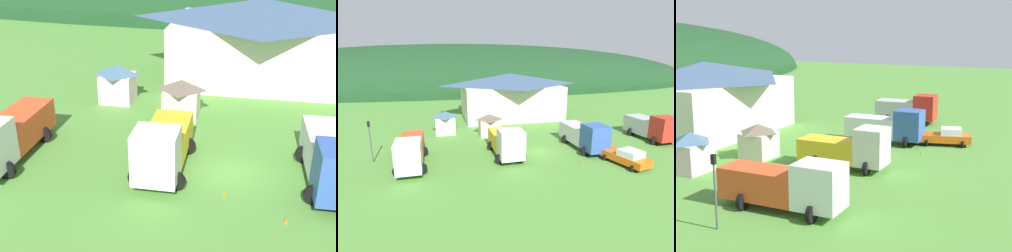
% 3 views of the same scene
% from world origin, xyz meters
% --- Properties ---
extents(ground_plane, '(200.00, 200.00, 0.00)m').
position_xyz_m(ground_plane, '(0.00, 0.00, 0.00)').
color(ground_plane, '#518C38').
extents(forested_hill_backdrop, '(179.56, 60.00, 28.39)m').
position_xyz_m(forested_hill_backdrop, '(0.00, 69.37, 0.00)').
color(forested_hill_backdrop, '#193D1E').
rests_on(forested_hill_backdrop, ground).
extents(depot_building, '(17.39, 12.74, 7.52)m').
position_xyz_m(depot_building, '(1.49, 18.88, 3.88)').
color(depot_building, silver).
rests_on(depot_building, ground).
extents(play_shed_cream, '(2.82, 2.72, 2.93)m').
position_xyz_m(play_shed_cream, '(-4.20, 8.01, 1.51)').
color(play_shed_cream, beige).
rests_on(play_shed_cream, ground).
extents(play_shed_pink, '(2.84, 2.68, 3.14)m').
position_xyz_m(play_shed_pink, '(-9.94, 10.21, 1.62)').
color(play_shed_pink, beige).
rests_on(play_shed_pink, ground).
extents(heavy_rig_white, '(3.10, 8.06, 3.28)m').
position_xyz_m(heavy_rig_white, '(-13.49, -0.88, 1.70)').
color(heavy_rig_white, white).
rests_on(heavy_rig_white, ground).
extents(heavy_rig_striped, '(3.26, 7.14, 3.46)m').
position_xyz_m(heavy_rig_striped, '(-3.87, -0.45, 1.67)').
color(heavy_rig_striped, silver).
rests_on(heavy_rig_striped, ground).
extents(box_truck_blue, '(3.20, 7.57, 3.37)m').
position_xyz_m(box_truck_blue, '(5.45, -0.20, 1.70)').
color(box_truck_blue, '#3356AD').
rests_on(box_truck_blue, ground).
extents(crane_truck_red, '(3.53, 6.96, 3.42)m').
position_xyz_m(crane_truck_red, '(15.65, 1.06, 1.75)').
color(crane_truck_red, red).
rests_on(crane_truck_red, ground).
extents(service_pickup_orange, '(3.15, 5.15, 1.66)m').
position_xyz_m(service_pickup_orange, '(7.16, -5.42, 0.83)').
color(service_pickup_orange, '#E05E13').
rests_on(service_pickup_orange, ground).
extents(traffic_light_west, '(0.20, 0.32, 4.29)m').
position_xyz_m(traffic_light_west, '(-17.44, 1.24, 2.62)').
color(traffic_light_west, '#4C4C51').
rests_on(traffic_light_west, ground).
extents(traffic_cone_near_pickup, '(0.36, 0.36, 0.59)m').
position_xyz_m(traffic_cone_near_pickup, '(3.03, -4.24, 0.00)').
color(traffic_cone_near_pickup, orange).
rests_on(traffic_cone_near_pickup, ground).
extents(traffic_cone_mid_row, '(0.36, 0.36, 0.53)m').
position_xyz_m(traffic_cone_mid_row, '(-0.11, -2.36, 0.00)').
color(traffic_cone_mid_row, orange).
rests_on(traffic_cone_mid_row, ground).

